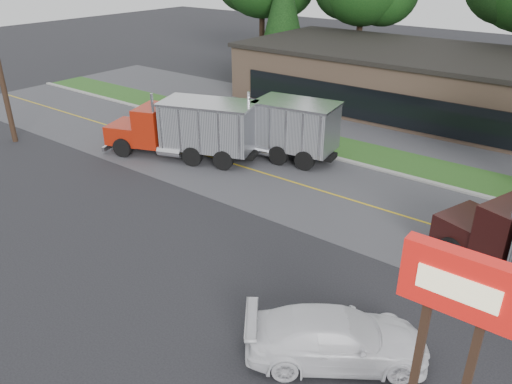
% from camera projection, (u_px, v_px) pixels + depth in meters
% --- Properties ---
extents(ground, '(140.00, 140.00, 0.00)m').
position_uv_depth(ground, '(177.00, 265.00, 19.04)').
color(ground, '#2C2C31').
rests_on(ground, ground).
extents(road, '(60.00, 8.00, 0.02)m').
position_uv_depth(road, '(304.00, 186.00, 25.46)').
color(road, slate).
rests_on(road, ground).
extents(center_line, '(60.00, 0.12, 0.01)m').
position_uv_depth(center_line, '(304.00, 186.00, 25.46)').
color(center_line, gold).
rests_on(center_line, ground).
extents(curb, '(60.00, 0.30, 0.12)m').
position_uv_depth(curb, '(344.00, 161.00, 28.45)').
color(curb, '#9E9E99').
rests_on(curb, ground).
extents(grass_verge, '(60.00, 3.40, 0.03)m').
position_uv_depth(grass_verge, '(358.00, 152.00, 29.74)').
color(grass_verge, '#264D1A').
rests_on(grass_verge, ground).
extents(far_parking, '(60.00, 7.00, 0.02)m').
position_uv_depth(far_parking, '(393.00, 130.00, 33.30)').
color(far_parking, slate).
rests_on(far_parking, ground).
extents(strip_mall, '(32.00, 12.00, 4.00)m').
position_uv_depth(strip_mall, '(457.00, 88.00, 35.61)').
color(strip_mall, '#99765E').
rests_on(strip_mall, ground).
extents(evergreen_left, '(4.79, 4.79, 10.88)m').
position_uv_depth(evergreen_left, '(283.00, 8.00, 46.60)').
color(evergreen_left, '#382619').
rests_on(evergreen_left, ground).
extents(dump_truck_red, '(9.06, 5.29, 3.36)m').
position_uv_depth(dump_truck_red, '(189.00, 127.00, 28.21)').
color(dump_truck_red, black).
rests_on(dump_truck_red, ground).
extents(dump_truck_blue, '(7.85, 3.70, 3.36)m').
position_uv_depth(dump_truck_blue, '(279.00, 127.00, 28.34)').
color(dump_truck_blue, black).
rests_on(dump_truck_blue, ground).
extents(rally_car, '(5.55, 4.85, 1.54)m').
position_uv_depth(rally_car, '(337.00, 337.00, 14.39)').
color(rally_car, white).
rests_on(rally_car, ground).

